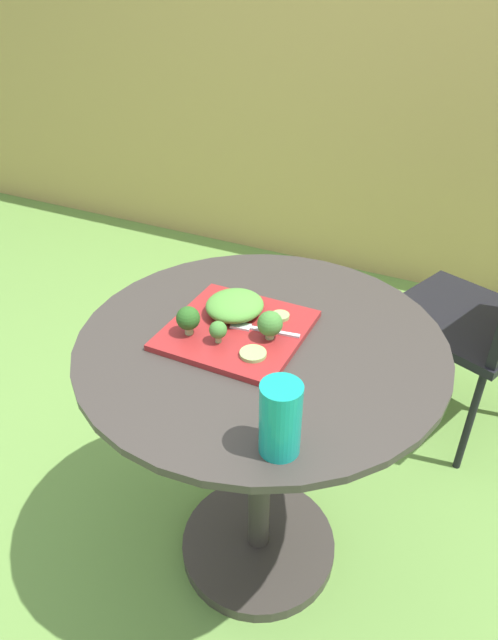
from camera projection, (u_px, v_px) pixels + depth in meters
ground_plane at (258, 547)px, 1.61m from camera, size 12.00×12.00×0.00m
bamboo_fence at (429, 117)px, 2.52m from camera, size 8.00×0.08×1.66m
patio_table at (260, 438)px, 1.36m from camera, size 0.81×0.81×0.76m
patio_chair at (495, 306)px, 1.73m from camera, size 0.57×0.57×0.90m
salad_plate at (237, 330)px, 1.21m from camera, size 0.29×0.29×0.01m
drinking_glass at (280, 422)px, 0.89m from camera, size 0.07×0.07×0.14m
fork at (258, 329)px, 1.19m from camera, size 0.15×0.04×0.00m
lettuce_mound at (235, 305)px, 1.24m from camera, size 0.13×0.14×0.04m
broccoli_floret_0 at (218, 330)px, 1.14m from camera, size 0.04×0.04×0.05m
broccoli_floret_1 at (188, 319)px, 1.16m from camera, size 0.05×0.05×0.06m
broccoli_floret_2 at (270, 324)px, 1.15m from camera, size 0.05×0.05×0.06m
cucumber_slice_0 at (253, 354)px, 1.12m from camera, size 0.06×0.06×0.01m
cucumber_slice_1 at (280, 316)px, 1.23m from camera, size 0.04×0.04×0.01m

